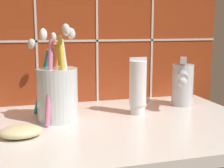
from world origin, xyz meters
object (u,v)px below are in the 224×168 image
toothbrush_cup (57,91)px  toothpaste_tube (138,86)px  soap_bar (21,132)px  sink_faucet (183,83)px

toothbrush_cup → toothpaste_tube: bearing=-0.2°
toothbrush_cup → soap_bar: bearing=-129.8°
toothpaste_tube → soap_bar: toothpaste_tube is taller
soap_bar → toothbrush_cup: bearing=50.2°
sink_faucet → soap_bar: sink_faucet is taller
toothpaste_tube → sink_faucet: (12.60, 3.76, -0.50)cm
toothpaste_tube → soap_bar: size_ratio=1.69×
toothbrush_cup → toothpaste_tube: 16.98cm
sink_faucet → toothpaste_tube: bearing=-44.8°
toothpaste_tube → soap_bar: bearing=-160.6°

